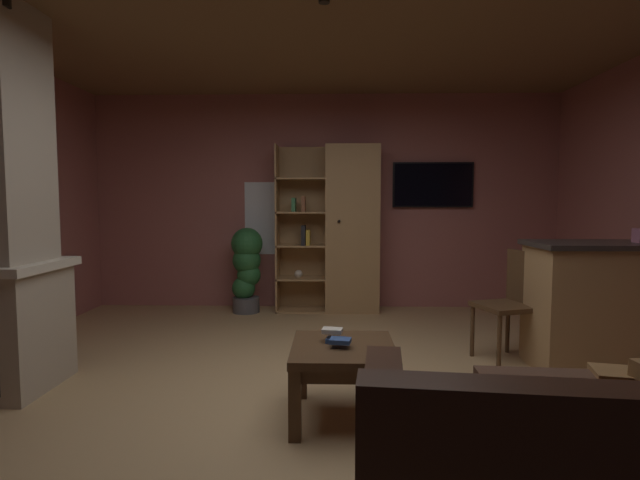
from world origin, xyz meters
TOP-DOWN VIEW (x-y plane):
  - floor at (0.00, 0.00)m, footprint 5.78×5.99m
  - wall_back at (0.00, 3.03)m, footprint 5.90×0.06m
  - window_pane_back at (-0.70, 2.99)m, footprint 0.63×0.01m
  - bookshelf_cabinet at (0.24, 2.75)m, footprint 1.24×0.41m
  - kitchen_bar_counter at (2.44, 0.68)m, footprint 1.56×0.64m
  - coffee_table at (0.16, -0.24)m, footprint 0.63×0.68m
  - table_book_0 at (0.11, -0.18)m, footprint 0.13×0.11m
  - table_book_1 at (0.14, -0.29)m, footprint 0.14×0.11m
  - table_book_2 at (0.09, -0.16)m, footprint 0.14×0.11m
  - dining_chair at (1.60, 0.91)m, footprint 0.53×0.53m
  - potted_floor_plant at (-0.94, 2.65)m, footprint 0.38×0.38m
  - wall_mounted_tv at (1.34, 2.96)m, footprint 0.99×0.06m
  - track_light_spot_0 at (-1.97, -0.05)m, footprint 0.07×0.07m

SIDE VIEW (x-z plane):
  - floor at x=0.00m, z-range -0.02..0.00m
  - coffee_table at x=0.16m, z-range 0.14..0.59m
  - table_book_0 at x=0.11m, z-range 0.45..0.48m
  - table_book_1 at x=0.14m, z-range 0.48..0.51m
  - kitchen_bar_counter at x=2.44m, z-range 0.00..1.02m
  - table_book_2 at x=0.09m, z-range 0.51..0.54m
  - dining_chair at x=1.60m, z-range 0.07..0.99m
  - potted_floor_plant at x=-0.94m, z-range 0.05..1.07m
  - bookshelf_cabinet at x=0.24m, z-range -0.01..2.00m
  - window_pane_back at x=-0.70m, z-range 0.67..1.58m
  - wall_back at x=0.00m, z-range 0.00..2.67m
  - wall_mounted_tv at x=1.34m, z-range 1.26..1.82m
  - track_light_spot_0 at x=-1.97m, z-range 2.55..2.64m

